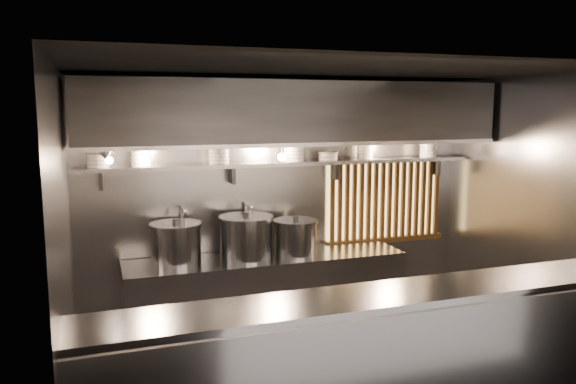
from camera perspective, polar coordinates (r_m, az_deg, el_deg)
floor at (r=5.49m, az=4.65°, el=-18.34°), size 4.50×4.50×0.00m
ceiling at (r=4.91m, az=5.05°, el=12.25°), size 4.50×4.50×0.00m
wall_back at (r=6.39m, az=-0.62°, el=-1.19°), size 4.50×0.00×4.50m
wall_left at (r=4.61m, az=-21.80°, el=-5.63°), size 0.00×3.00×3.00m
wall_right at (r=6.26m, az=24.02°, el=-2.14°), size 0.00×3.00×3.00m
serving_counter at (r=4.47m, az=9.91°, el=-16.92°), size 4.50×0.56×1.13m
cooking_bench at (r=6.20m, az=-2.18°, el=-10.59°), size 3.00×0.70×0.90m
bowl_shelf at (r=6.16m, az=-0.10°, el=2.94°), size 4.40×0.34×0.04m
exhaust_hood at (r=5.92m, az=0.61°, el=8.00°), size 4.40×0.81×0.65m
wood_screen at (r=6.87m, az=9.85°, el=-0.81°), size 1.56×0.09×1.04m
faucet_left at (r=6.02m, az=-10.66°, el=-2.86°), size 0.04×0.30×0.50m
faucet_right at (r=6.16m, az=-4.20°, el=-2.48°), size 0.04×0.30×0.50m
heat_lamp at (r=5.34m, az=-18.03°, el=3.69°), size 0.25×0.35×0.20m
pendant_bulb at (r=6.01m, az=-0.63°, el=3.59°), size 0.09×0.09×0.19m
stock_pot_left at (r=5.86m, az=-11.31°, el=-5.12°), size 0.67×0.67×0.46m
stock_pot_mid at (r=6.08m, az=0.78°, el=-4.62°), size 0.61×0.61×0.43m
stock_pot_right at (r=5.95m, az=-4.27°, el=-4.59°), size 0.71×0.71×0.50m
bowl_stack_0 at (r=5.82m, az=-18.78°, el=3.01°), size 0.22×0.22×0.13m
bowl_stack_1 at (r=5.83m, az=-14.70°, el=3.39°), size 0.22×0.22×0.17m
bowl_stack_2 at (r=5.95m, az=-7.04°, el=3.70°), size 0.23×0.23×0.17m
bowl_stack_3 at (r=6.18m, az=0.59°, el=3.94°), size 0.23×0.23×0.17m
bowl_stack_4 at (r=6.33m, az=4.08°, el=3.68°), size 0.22×0.22×0.09m
bowl_stack_5 at (r=6.52m, az=7.80°, el=4.10°), size 0.20×0.20×0.17m
bowl_stack_6 at (r=6.94m, az=14.07°, el=4.19°), size 0.21×0.21×0.17m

